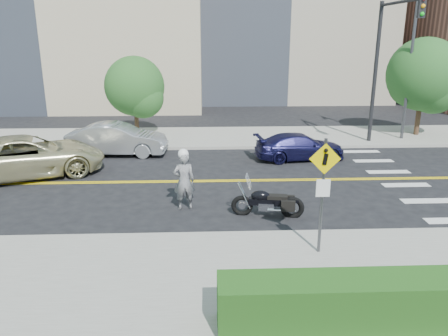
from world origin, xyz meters
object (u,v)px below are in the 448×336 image
motorcyclist (184,179)px  parked_car_blue (300,147)px  pedestrian_sign (323,186)px  motorcycle (268,196)px  suv (28,156)px  parked_car_silver (118,139)px

motorcyclist → parked_car_blue: bearing=-139.7°
pedestrian_sign → parked_car_blue: pedestrian_sign is taller
motorcycle → suv: 10.25m
parked_car_silver → parked_car_blue: 8.65m
pedestrian_sign → parked_car_blue: size_ratio=0.72×
motorcycle → parked_car_blue: 7.06m
suv → parked_car_silver: bearing=-66.1°
parked_car_silver → parked_car_blue: size_ratio=1.12×
pedestrian_sign → suv: bearing=144.2°
parked_car_silver → motorcyclist: bearing=-150.1°
motorcyclist → parked_car_silver: size_ratio=0.44×
motorcycle → parked_car_blue: size_ratio=0.54×
motorcycle → parked_car_silver: (-6.18, 7.77, 0.09)m
suv → parked_car_blue: bearing=-102.9°
motorcyclist → parked_car_blue: (5.06, 5.90, -0.42)m
parked_car_silver → motorcycle: bearing=-138.2°
suv → pedestrian_sign: bearing=-148.9°
motorcyclist → suv: 7.55m
motorcycle → suv: suv is taller
suv → parked_car_blue: size_ratio=1.45×
pedestrian_sign → parked_car_blue: bearing=81.2°
motorcycle → pedestrian_sign: bearing=-62.0°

